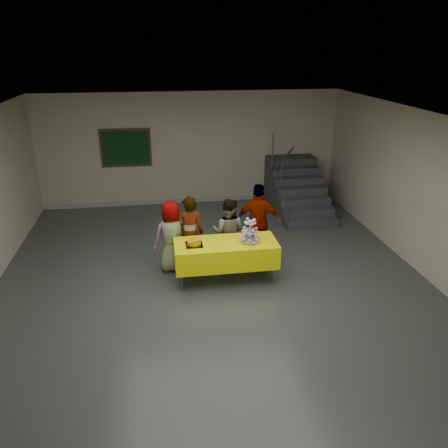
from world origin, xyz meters
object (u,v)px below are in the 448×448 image
object	(u,v)px
bear_cake	(194,242)
schoolchild_c	(228,232)
schoolchild_d	(259,222)
noticeboard	(126,148)
bake_table	(226,253)
cupcake_stand	(250,233)
schoolchild_a	(172,236)
schoolchild_b	(190,233)
staircase	(295,190)

from	to	relation	value
bear_cake	schoolchild_c	world-z (taller)	schoolchild_c
schoolchild_d	noticeboard	distance (m)	4.62
bake_table	bear_cake	distance (m)	0.64
schoolchild_c	cupcake_stand	bearing A→B (deg)	135.79
schoolchild_c	schoolchild_a	bearing A→B (deg)	26.27
bake_table	cupcake_stand	bearing A→B (deg)	-2.24
schoolchild_d	schoolchild_a	bearing A→B (deg)	21.91
cupcake_stand	noticeboard	size ratio (longest dim) A/B	0.34
cupcake_stand	bear_cake	world-z (taller)	cupcake_stand
bear_cake	schoolchild_d	distance (m)	1.58
bake_table	schoolchild_d	size ratio (longest dim) A/B	1.17
schoolchild_b	cupcake_stand	bearing A→B (deg)	153.59
schoolchild_a	staircase	xyz separation A→B (m)	(3.42, 2.99, -0.21)
staircase	cupcake_stand	bearing A→B (deg)	-119.34
bake_table	schoolchild_a	distance (m)	1.13
bear_cake	bake_table	bearing A→B (deg)	2.34
schoolchild_b	staircase	xyz separation A→B (m)	(3.07, 3.02, -0.26)
bear_cake	noticeboard	xyz separation A→B (m)	(-1.36, 4.43, 0.77)
bear_cake	schoolchild_b	xyz separation A→B (m)	(-0.03, 0.57, -0.08)
schoolchild_a	schoolchild_c	size ratio (longest dim) A/B	1.02
bake_table	schoolchild_b	world-z (taller)	schoolchild_b
bear_cake	schoolchild_d	xyz separation A→B (m)	(1.37, 0.78, -0.03)
bear_cake	schoolchild_b	bearing A→B (deg)	93.26
staircase	schoolchild_a	bearing A→B (deg)	-138.82
cupcake_stand	bear_cake	size ratio (longest dim) A/B	1.24
schoolchild_c	schoolchild_b	bearing A→B (deg)	29.81
cupcake_stand	schoolchild_c	size ratio (longest dim) A/B	0.32
staircase	bear_cake	bearing A→B (deg)	-130.25
bear_cake	schoolchild_a	xyz separation A→B (m)	(-0.38, 0.60, -0.13)
cupcake_stand	schoolchild_c	world-z (taller)	schoolchild_c
bake_table	noticeboard	world-z (taller)	noticeboard
schoolchild_a	bear_cake	bearing A→B (deg)	106.18
cupcake_stand	schoolchild_c	xyz separation A→B (m)	(-0.29, 0.66, -0.25)
bake_table	schoolchild_d	distance (m)	1.12
schoolchild_b	schoolchild_c	xyz separation A→B (m)	(0.77, 0.10, -0.07)
bake_table	schoolchild_c	world-z (taller)	schoolchild_c
schoolchild_b	staircase	bearing A→B (deg)	-133.75
schoolchild_d	bake_table	bearing A→B (deg)	59.72
schoolchild_c	noticeboard	bearing A→B (deg)	-38.31
cupcake_stand	schoolchild_d	distance (m)	0.86
schoolchild_a	staircase	bearing A→B (deg)	-155.31
cupcake_stand	staircase	bearing A→B (deg)	60.66
bear_cake	noticeboard	bearing A→B (deg)	107.06
schoolchild_a	noticeboard	distance (m)	4.05
bake_table	bear_cake	size ratio (longest dim) A/B	5.25
cupcake_stand	schoolchild_a	size ratio (longest dim) A/B	0.32
schoolchild_c	noticeboard	distance (m)	4.40
cupcake_stand	staircase	xyz separation A→B (m)	(2.02, 3.58, -0.45)
staircase	schoolchild_d	bearing A→B (deg)	-120.73
schoolchild_b	staircase	distance (m)	4.31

